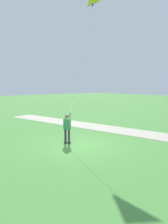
% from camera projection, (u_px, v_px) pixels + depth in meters
% --- Properties ---
extents(ground_plane, '(120.00, 120.00, 0.00)m').
position_uv_depth(ground_plane, '(79.00, 146.00, 12.77)').
color(ground_plane, '#4C8E3D').
extents(walkway_path, '(8.04, 31.92, 0.02)m').
position_uv_depth(walkway_path, '(162.00, 137.00, 14.95)').
color(walkway_path, '#B7AD99').
rests_on(walkway_path, ground).
extents(person_kite_flyer, '(0.63, 0.50, 1.83)m').
position_uv_depth(person_kite_flyer, '(67.00, 126.00, 13.15)').
color(person_kite_flyer, '#232328').
rests_on(person_kite_flyer, ground).
extents(flying_kite, '(3.32, 2.20, 7.89)m').
position_uv_depth(flying_kite, '(90.00, 2.00, 15.48)').
color(flying_kite, yellow).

